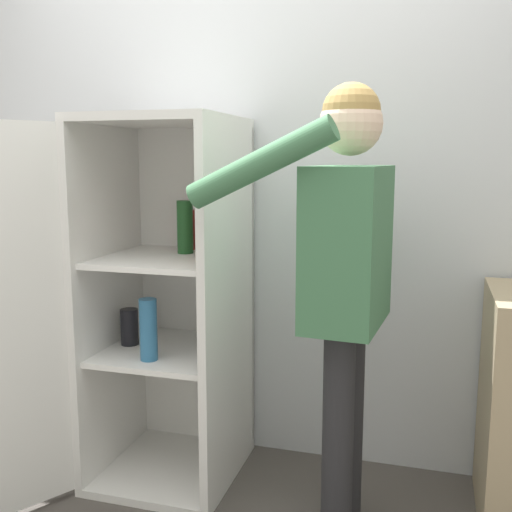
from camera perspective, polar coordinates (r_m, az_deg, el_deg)
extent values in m
cube|color=silver|center=(2.82, 0.03, 6.52)|extent=(7.00, 0.06, 2.55)
cube|color=white|center=(2.93, -8.04, -19.24)|extent=(0.60, 0.64, 0.04)
cube|color=white|center=(2.58, -8.83, 12.64)|extent=(0.60, 0.64, 0.04)
cube|color=white|center=(2.92, -5.94, -3.02)|extent=(0.60, 0.03, 1.51)
cube|color=white|center=(2.78, -13.73, -3.87)|extent=(0.03, 0.64, 1.51)
cube|color=white|center=(2.54, -2.61, -4.80)|extent=(0.04, 0.64, 1.51)
cube|color=white|center=(2.71, -8.30, -8.90)|extent=(0.53, 0.57, 0.02)
cube|color=white|center=(2.61, -8.51, -0.27)|extent=(0.53, 0.57, 0.02)
cylinder|color=teal|center=(2.53, -10.21, -6.91)|extent=(0.07, 0.07, 0.26)
cylinder|color=#1E5123|center=(2.66, -6.78, 2.75)|extent=(0.07, 0.07, 0.23)
cylinder|color=#9E4C19|center=(2.49, -5.24, 2.11)|extent=(0.05, 0.05, 0.21)
cylinder|color=maroon|center=(2.79, -6.50, 2.52)|extent=(0.08, 0.08, 0.18)
cylinder|color=black|center=(2.76, -11.96, -6.61)|extent=(0.08, 0.08, 0.16)
cylinder|color=#262628|center=(2.30, 7.79, -16.73)|extent=(0.11, 0.11, 0.81)
cylinder|color=#262628|center=(2.46, 8.82, -14.95)|extent=(0.11, 0.11, 0.81)
cube|color=#3F724C|center=(2.18, 8.75, 0.92)|extent=(0.29, 0.47, 0.57)
sphere|color=beige|center=(2.16, 9.03, 12.34)|extent=(0.22, 0.22, 0.22)
sphere|color=#AD894C|center=(2.16, 9.06, 13.38)|extent=(0.21, 0.21, 0.21)
cylinder|color=#3F724C|center=(1.99, 0.41, 8.78)|extent=(0.53, 0.13, 0.31)
cylinder|color=#3F724C|center=(2.43, 10.02, 1.04)|extent=(0.09, 0.09, 0.54)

